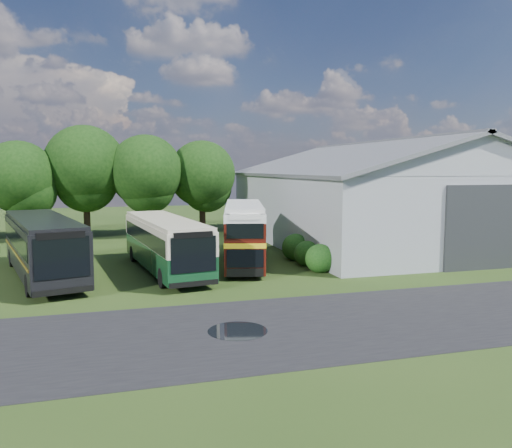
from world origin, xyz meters
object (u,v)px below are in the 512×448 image
object	(u,v)px
storage_shed	(379,190)
bus_maroon_double	(244,235)
bus_green_single	(165,243)
bus_dark_single	(43,246)

from	to	relation	value
storage_shed	bus_maroon_double	distance (m)	15.04
bus_green_single	bus_maroon_double	xyz separation A→B (m)	(4.80, 0.45, 0.26)
bus_maroon_double	bus_dark_single	bearing A→B (deg)	-165.29
bus_maroon_double	bus_dark_single	world-z (taller)	bus_maroon_double
bus_green_single	storage_shed	bearing A→B (deg)	14.31
storage_shed	bus_dark_single	size ratio (longest dim) A/B	2.03
storage_shed	bus_green_single	size ratio (longest dim) A/B	2.17
storage_shed	bus_maroon_double	world-z (taller)	storage_shed
storage_shed	bus_maroon_double	size ratio (longest dim) A/B	2.71
storage_shed	bus_dark_single	bearing A→B (deg)	-163.75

